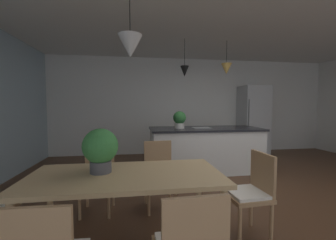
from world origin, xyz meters
The scene contains 14 objects.
ground_plane centered at (0.00, 0.00, -0.02)m, with size 10.00×8.40×0.04m, color #4C301E.
ceiling_slab centered at (0.00, 0.00, 2.76)m, with size 10.00×8.40×0.12m, color silver.
wall_back_kitchen centered at (0.00, 3.26, 1.35)m, with size 10.00×0.12×2.70m, color silver.
dining_table centered at (-1.80, -0.87, 0.65)m, with size 1.78×0.87×0.72m.
chair_far_left centered at (-2.20, -0.07, 0.47)m, with size 0.42×0.42×0.87m.
chair_kitchen_end centered at (-0.54, -0.87, 0.47)m, with size 0.42×0.42×0.87m.
chair_far_right centered at (-1.40, -0.07, 0.47)m, with size 0.42×0.42×0.87m.
kitchen_island centered at (-0.28, 1.41, 0.46)m, with size 2.28×0.96×0.91m.
refrigerator centered at (1.63, 2.86, 0.96)m, with size 0.74×0.67×1.92m.
pendant_over_table centered at (-1.75, -0.81, 1.91)m, with size 0.23×0.23×0.90m.
pendant_over_island_main centered at (-0.73, 1.41, 2.06)m, with size 0.17×0.17×0.75m.
pendant_over_island_aux centered at (0.16, 1.41, 2.13)m, with size 0.22×0.22×0.69m.
potted_plant_on_island centered at (-0.83, 1.41, 1.09)m, with size 0.26×0.26×0.35m.
potted_plant_on_table centered at (-2.04, -0.80, 0.95)m, with size 0.33×0.33×0.42m.
Camera 1 is at (-1.71, -2.89, 1.35)m, focal length 23.06 mm.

